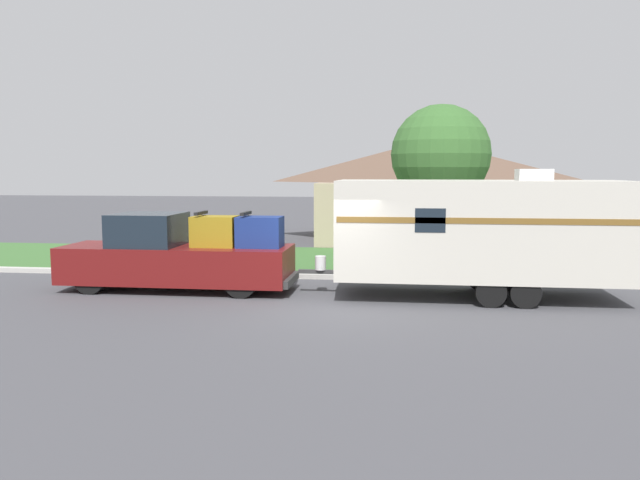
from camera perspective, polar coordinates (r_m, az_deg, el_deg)
name	(u,v)px	position (r m, az deg, el deg)	size (l,w,h in m)	color
ground_plane	(325,307)	(14.71, 0.48, -6.11)	(120.00, 120.00, 0.00)	#47474C
curb_strip	(340,277)	(18.35, 1.87, -3.38)	(80.00, 0.30, 0.14)	beige
lawn_strip	(350,261)	(21.95, 2.77, -1.91)	(80.00, 7.00, 0.03)	#3D6B33
house_across_street	(427,188)	(29.00, 9.79, 4.68)	(10.22, 8.12, 4.55)	tan
pickup_truck	(178,256)	(16.98, -12.84, -1.42)	(6.17, 1.91, 2.11)	black
travel_trailer	(479,229)	(15.98, 14.37, 0.94)	(8.06, 2.49, 3.22)	black
mailbox	(454,242)	(19.20, 12.14, -0.15)	(0.48, 0.20, 1.36)	brown
tree_in_yard	(441,155)	(20.48, 10.99, 7.67)	(3.18, 3.18, 5.28)	brown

